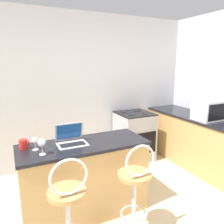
{
  "coord_description": "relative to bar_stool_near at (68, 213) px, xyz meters",
  "views": [
    {
      "loc": [
        -1.06,
        -1.35,
        1.77
      ],
      "look_at": [
        0.45,
        1.79,
        0.98
      ],
      "focal_mm": 35.0,
      "sensor_mm": 36.0,
      "label": 1
    }
  ],
  "objects": [
    {
      "name": "wall_back",
      "position": [
        0.68,
        1.98,
        0.81
      ],
      "size": [
        12.0,
        0.06,
        2.6
      ],
      "color": "silver",
      "rests_on": "ground_plane"
    },
    {
      "name": "breakfast_bar",
      "position": [
        0.34,
        0.56,
        -0.04
      ],
      "size": [
        1.45,
        0.57,
        0.88
      ],
      "color": "tan",
      "rests_on": "ground_plane"
    },
    {
      "name": "counter_right",
      "position": [
        2.52,
        0.56,
        -0.04
      ],
      "size": [
        0.67,
        2.8,
        0.88
      ],
      "color": "tan",
      "rests_on": "ground_plane"
    },
    {
      "name": "bar_stool_near",
      "position": [
        0.0,
        0.0,
        0.0
      ],
      "size": [
        0.4,
        0.4,
        1.03
      ],
      "color": "silver",
      "rests_on": "ground_plane"
    },
    {
      "name": "bar_stool_far",
      "position": [
        0.68,
        0.0,
        0.0
      ],
      "size": [
        0.4,
        0.4,
        1.03
      ],
      "color": "silver",
      "rests_on": "ground_plane"
    },
    {
      "name": "laptop",
      "position": [
        0.21,
        0.62,
        0.45
      ],
      "size": [
        0.32,
        0.27,
        0.23
      ],
      "color": "#B7BABF",
      "rests_on": "breakfast_bar"
    },
    {
      "name": "microwave",
      "position": [
        2.49,
        0.7,
        0.55
      ],
      "size": [
        0.51,
        0.34,
        0.31
      ],
      "color": "white",
      "rests_on": "counter_right"
    },
    {
      "name": "stove_range",
      "position": [
        1.67,
        1.63,
        -0.05
      ],
      "size": [
        0.61,
        0.61,
        0.89
      ],
      "color": "#9EA3A8",
      "rests_on": "ground_plane"
    },
    {
      "name": "wine_glass_tall",
      "position": [
        -0.13,
        0.44,
        0.52
      ],
      "size": [
        0.08,
        0.08,
        0.16
      ],
      "color": "silver",
      "rests_on": "breakfast_bar"
    },
    {
      "name": "wine_glass_short",
      "position": [
        -0.17,
        0.6,
        0.5
      ],
      "size": [
        0.07,
        0.07,
        0.14
      ],
      "color": "silver",
      "rests_on": "breakfast_bar"
    },
    {
      "name": "mug_red",
      "position": [
        -0.28,
        0.68,
        0.45
      ],
      "size": [
        0.1,
        0.09,
        0.1
      ],
      "color": "red",
      "rests_on": "breakfast_bar"
    }
  ]
}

